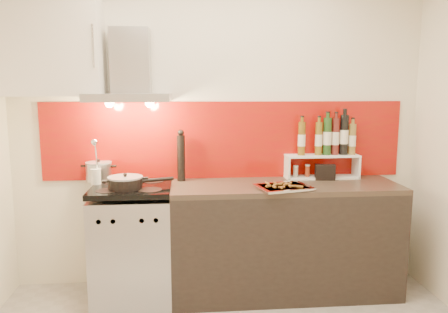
{
  "coord_description": "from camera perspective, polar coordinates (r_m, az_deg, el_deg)",
  "views": [
    {
      "loc": [
        -0.28,
        -2.22,
        1.65
      ],
      "look_at": [
        0.0,
        0.95,
        1.15
      ],
      "focal_mm": 35.0,
      "sensor_mm": 36.0,
      "label": 1
    }
  ],
  "objects": [
    {
      "name": "back_wall",
      "position": [
        3.65,
        -0.63,
        3.43
      ],
      "size": [
        3.4,
        0.02,
        2.6
      ],
      "primitive_type": "cube",
      "color": "silver",
      "rests_on": "ground"
    },
    {
      "name": "backsplash",
      "position": [
        3.65,
        0.17,
        2.17
      ],
      "size": [
        3.0,
        0.02,
        0.64
      ],
      "primitive_type": "cube",
      "color": "#9A1A08",
      "rests_on": "back_wall"
    },
    {
      "name": "range_stove",
      "position": [
        3.55,
        -11.75,
        -11.15
      ],
      "size": [
        0.6,
        0.6,
        0.91
      ],
      "color": "#B7B7BA",
      "rests_on": "ground"
    },
    {
      "name": "counter",
      "position": [
        3.62,
        7.84,
        -10.53
      ],
      "size": [
        1.8,
        0.6,
        0.9
      ],
      "color": "black",
      "rests_on": "ground"
    },
    {
      "name": "range_hood",
      "position": [
        3.48,
        -12.17,
        10.26
      ],
      "size": [
        0.62,
        0.5,
        0.61
      ],
      "color": "#B7B7BA",
      "rests_on": "back_wall"
    },
    {
      "name": "upper_cabinet",
      "position": [
        3.59,
        -21.28,
        13.13
      ],
      "size": [
        0.7,
        0.35,
        0.72
      ],
      "primitive_type": "cube",
      "color": "white",
      "rests_on": "back_wall"
    },
    {
      "name": "stock_pot",
      "position": [
        3.65,
        -16.03,
        -1.88
      ],
      "size": [
        0.21,
        0.21,
        0.18
      ],
      "color": "#B7B7BA",
      "rests_on": "range_stove"
    },
    {
      "name": "saute_pan",
      "position": [
        3.33,
        -12.63,
        -3.33
      ],
      "size": [
        0.48,
        0.26,
        0.12
      ],
      "color": "black",
      "rests_on": "range_stove"
    },
    {
      "name": "utensil_jar",
      "position": [
        3.52,
        -16.41,
        -1.88
      ],
      "size": [
        0.08,
        0.12,
        0.37
      ],
      "color": "silver",
      "rests_on": "range_stove"
    },
    {
      "name": "pepper_mill",
      "position": [
        3.56,
        -5.63,
        0.05
      ],
      "size": [
        0.07,
        0.07,
        0.42
      ],
      "color": "black",
      "rests_on": "counter"
    },
    {
      "name": "step_shelf",
      "position": [
        3.74,
        13.31,
        1.03
      ],
      "size": [
        0.61,
        0.17,
        0.53
      ],
      "color": "white",
      "rests_on": "counter"
    },
    {
      "name": "caddy_box",
      "position": [
        3.69,
        13.06,
        -2.08
      ],
      "size": [
        0.17,
        0.09,
        0.14
      ],
      "primitive_type": "cube",
      "rotation": [
        0.0,
        0.0,
        -0.14
      ],
      "color": "black",
      "rests_on": "counter"
    },
    {
      "name": "baking_tray",
      "position": [
        3.31,
        7.74,
        -3.96
      ],
      "size": [
        0.44,
        0.38,
        0.03
      ],
      "color": "silver",
      "rests_on": "counter"
    }
  ]
}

